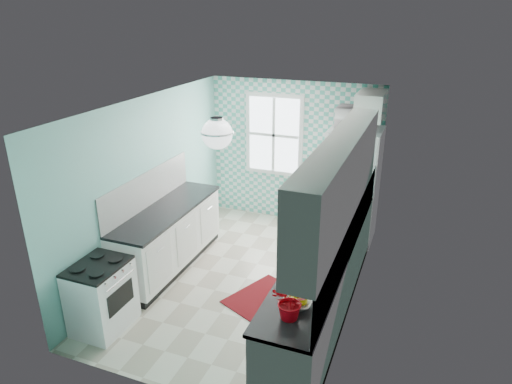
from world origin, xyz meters
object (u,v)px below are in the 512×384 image
at_px(fruit_bowl, 297,303).
at_px(stove, 102,295).
at_px(ceiling_light, 217,134).
at_px(microwave, 357,118).
at_px(fridge, 352,185).
at_px(sink, 341,220).
at_px(potted_plant, 291,302).

bearing_deg(fruit_bowl, stove, 179.20).
distance_m(ceiling_light, fruit_bowl, 1.98).
relative_size(ceiling_light, microwave, 0.57).
relative_size(ceiling_light, fridge, 0.19).
bearing_deg(fruit_bowl, sink, 89.90).
relative_size(sink, potted_plant, 1.44).
distance_m(fridge, fruit_bowl, 3.44).
bearing_deg(stove, fridge, 59.49).
xyz_separation_m(fridge, stove, (-2.31, -3.41, -0.49)).
bearing_deg(microwave, sink, 95.33).
height_order(stove, potted_plant, potted_plant).
distance_m(fridge, microwave, 1.10).
relative_size(stove, potted_plant, 2.26).
distance_m(fruit_bowl, potted_plant, 0.26).
height_order(ceiling_light, potted_plant, ceiling_light).
xyz_separation_m(fruit_bowl, potted_plant, (0.00, -0.21, 0.15)).
bearing_deg(fridge, potted_plant, -86.17).
xyz_separation_m(ceiling_light, fridge, (1.11, 2.62, -1.39)).
distance_m(fridge, sink, 1.35).
relative_size(fridge, fruit_bowl, 6.66).
bearing_deg(stove, potted_plant, -2.13).
bearing_deg(ceiling_light, potted_plant, -40.70).
distance_m(ceiling_light, stove, 2.37).
bearing_deg(potted_plant, fridge, 91.42).
bearing_deg(microwave, fridge, 54.77).
height_order(fridge, fruit_bowl, fridge).
height_order(fridge, potted_plant, fridge).
xyz_separation_m(ceiling_light, fruit_bowl, (1.20, -0.82, -1.35)).
xyz_separation_m(sink, microwave, (-0.09, 1.35, 1.11)).
distance_m(sink, fruit_bowl, 2.10).
bearing_deg(fruit_bowl, fridge, 91.50).
xyz_separation_m(ceiling_light, sink, (1.20, 1.27, -1.39)).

